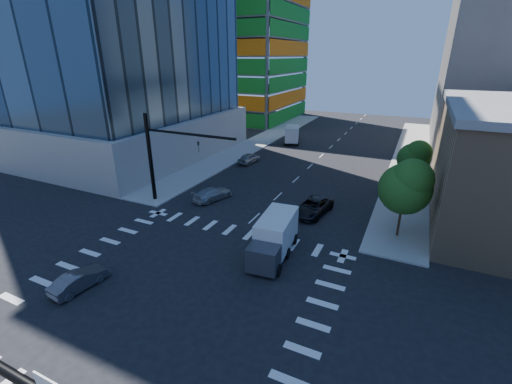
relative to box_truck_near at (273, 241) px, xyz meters
The scene contains 14 objects.
ground 7.92m from the box_truck_near, 122.04° to the right, with size 160.00×160.00×0.00m, color black.
road_markings 7.92m from the box_truck_near, 122.04° to the right, with size 20.00×20.00×0.01m, color silver.
sidewalk_ne 34.44m from the box_truck_near, 75.94° to the left, with size 5.00×60.00×0.15m, color #9B9793.
sidewalk_nw 37.32m from the box_truck_near, 116.49° to the left, with size 5.00×60.00×0.15m, color #9B9793.
construction_building 67.80m from the box_truck_near, 119.70° to the left, with size 25.16×34.50×70.60m.
signal_mast_nw 15.52m from the box_truck_near, 160.93° to the left, with size 10.20×0.40×9.00m.
tree_south 11.68m from the box_truck_near, 40.65° to the left, with size 4.16×4.16×6.82m.
tree_north 21.36m from the box_truck_near, 65.50° to the left, with size 3.54×3.52×5.78m.
car_nb_far 8.76m from the box_truck_near, 86.24° to the left, with size 2.44×5.29×1.47m, color black.
car_sb_near 12.65m from the box_truck_near, 143.10° to the left, with size 1.84×4.52×1.31m, color #B2B2B2.
car_sb_mid 24.68m from the box_truck_near, 120.50° to the left, with size 1.68×4.17×1.42m, color #929599.
car_sb_cross 13.48m from the box_truck_near, 138.26° to the right, with size 1.31×3.77×1.24m, color #4E4D53.
box_truck_near is the anchor object (origin of this frame).
box_truck_far 37.36m from the box_truck_near, 107.44° to the left, with size 4.03×6.15×2.98m.
Camera 1 is at (12.59, -14.28, 14.37)m, focal length 24.00 mm.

